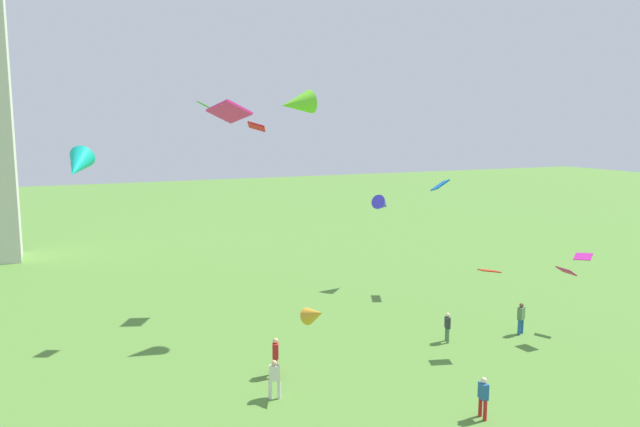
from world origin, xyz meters
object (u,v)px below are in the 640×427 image
at_px(person_3, 275,377).
at_px(person_1, 447,326).
at_px(kite_flying_2, 383,204).
at_px(person_2, 276,354).
at_px(person_5, 483,395).
at_px(kite_flying_6, 229,112).
at_px(kite_flying_3, 205,106).
at_px(person_4, 521,316).
at_px(kite_flying_1, 489,271).
at_px(kite_flying_5, 296,104).
at_px(kite_flying_7, 566,271).
at_px(kite_flying_0, 583,257).
at_px(kite_flying_10, 77,165).
at_px(kite_flying_8, 440,185).
at_px(kite_flying_9, 315,315).
at_px(kite_flying_4, 257,127).

bearing_deg(person_3, person_1, 32.67).
xyz_separation_m(person_3, kite_flying_2, (13.82, 14.85, 4.91)).
xyz_separation_m(person_2, person_5, (6.07, -7.34, -0.07)).
bearing_deg(kite_flying_2, kite_flying_6, 103.72).
distance_m(person_1, kite_flying_6, 18.02).
distance_m(kite_flying_2, kite_flying_3, 16.17).
xyz_separation_m(person_4, kite_flying_2, (-1.54, 12.82, 4.87)).
bearing_deg(kite_flying_1, person_4, 39.46).
distance_m(person_3, person_4, 15.49).
bearing_deg(person_5, kite_flying_5, 20.50).
relative_size(person_3, kite_flying_5, 0.78).
height_order(kite_flying_3, kite_flying_7, kite_flying_3).
xyz_separation_m(kite_flying_2, kite_flying_3, (-13.95, -4.62, 6.74)).
bearing_deg(kite_flying_6, kite_flying_3, 155.46).
bearing_deg(person_1, kite_flying_6, -46.97).
distance_m(person_5, kite_flying_0, 14.22).
xyz_separation_m(person_1, kite_flying_2, (2.95, 12.15, 4.97)).
xyz_separation_m(person_5, kite_flying_0, (12.21, 6.54, 3.23)).
distance_m(person_3, kite_flying_2, 20.87).
bearing_deg(person_5, person_3, 63.59).
bearing_deg(person_5, kite_flying_3, 34.60).
relative_size(person_1, person_5, 0.94).
relative_size(kite_flying_2, kite_flying_10, 0.70).
height_order(person_2, kite_flying_7, kite_flying_7).
relative_size(person_1, kite_flying_8, 0.94).
xyz_separation_m(kite_flying_0, kite_flying_6, (-21.55, -3.70, 7.87)).
relative_size(kite_flying_1, kite_flying_3, 0.94).
xyz_separation_m(kite_flying_1, kite_flying_9, (-10.01, -0.81, -0.75)).
distance_m(person_1, person_4, 4.53).
bearing_deg(kite_flying_2, kite_flying_0, 168.93).
relative_size(kite_flying_5, kite_flying_10, 0.75).
distance_m(kite_flying_3, kite_flying_7, 21.46).
distance_m(kite_flying_5, kite_flying_8, 13.76).
distance_m(person_3, kite_flying_7, 17.02).
relative_size(person_3, person_4, 0.96).
distance_m(kite_flying_4, kite_flying_8, 13.44).
relative_size(kite_flying_0, kite_flying_4, 0.61).
xyz_separation_m(kite_flying_3, kite_flying_9, (1.93, -10.42, -9.08)).
height_order(person_1, kite_flying_8, kite_flying_8).
relative_size(person_5, kite_flying_1, 1.48).
xyz_separation_m(kite_flying_5, kite_flying_10, (-11.02, 7.15, -3.52)).
bearing_deg(kite_flying_6, kite_flying_1, 87.15).
bearing_deg(kite_flying_10, kite_flying_9, -39.30).
xyz_separation_m(person_2, kite_flying_4, (3.02, 11.30, 10.43)).
relative_size(person_5, kite_flying_4, 0.93).
distance_m(person_1, person_3, 11.20).
bearing_deg(kite_flying_7, kite_flying_5, -123.96).
xyz_separation_m(person_2, kite_flying_2, (12.94, 12.59, 4.85)).
relative_size(kite_flying_0, kite_flying_8, 0.66).
xyz_separation_m(person_4, kite_flying_3, (-15.49, 8.20, 11.61)).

